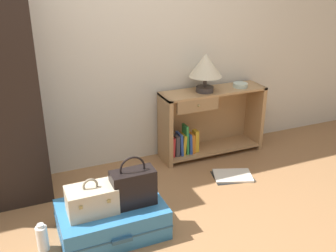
{
  "coord_description": "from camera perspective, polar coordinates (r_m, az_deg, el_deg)",
  "views": [
    {
      "loc": [
        -0.9,
        -1.89,
        1.8
      ],
      "look_at": [
        0.28,
        0.88,
        0.55
      ],
      "focal_mm": 41.46,
      "sensor_mm": 36.0,
      "label": 1
    }
  ],
  "objects": [
    {
      "name": "back_wall",
      "position": [
        3.54,
        -8.39,
        14.21
      ],
      "size": [
        6.4,
        0.1,
        2.6
      ],
      "primitive_type": "cube",
      "color": "silver",
      "rests_on": "ground_plane"
    },
    {
      "name": "bookshelf",
      "position": [
        3.92,
        5.72,
        0.56
      ],
      "size": [
        1.06,
        0.32,
        0.68
      ],
      "color": "tan",
      "rests_on": "ground_plane"
    },
    {
      "name": "table_lamp",
      "position": [
        3.68,
        5.54,
        8.67
      ],
      "size": [
        0.32,
        0.32,
        0.37
      ],
      "color": "#3D3838",
      "rests_on": "bookshelf"
    },
    {
      "name": "bowl",
      "position": [
        3.93,
        10.59,
        5.93
      ],
      "size": [
        0.14,
        0.14,
        0.04
      ],
      "primitive_type": "cylinder",
      "color": "silver",
      "rests_on": "bookshelf"
    },
    {
      "name": "suitcase_large",
      "position": [
        2.89,
        -8.24,
        -13.41
      ],
      "size": [
        0.75,
        0.51,
        0.23
      ],
      "color": "teal",
      "rests_on": "ground_plane"
    },
    {
      "name": "train_case",
      "position": [
        2.73,
        -11.16,
        -10.61
      ],
      "size": [
        0.34,
        0.22,
        0.26
      ],
      "color": "beige",
      "rests_on": "suitcase_large"
    },
    {
      "name": "handbag",
      "position": [
        2.75,
        -5.13,
        -8.93
      ],
      "size": [
        0.31,
        0.15,
        0.38
      ],
      "color": "black",
      "rests_on": "suitcase_large"
    },
    {
      "name": "bottle",
      "position": [
        2.86,
        -18.0,
        -15.38
      ],
      "size": [
        0.08,
        0.08,
        0.21
      ],
      "color": "white",
      "rests_on": "ground_plane"
    },
    {
      "name": "open_book_on_floor",
      "position": [
        3.64,
        9.49,
        -7.24
      ],
      "size": [
        0.41,
        0.34,
        0.02
      ],
      "color": "white",
      "rests_on": "ground_plane"
    }
  ]
}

